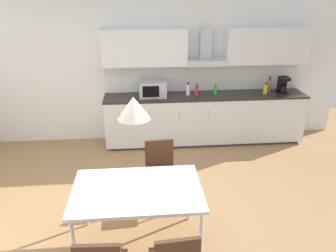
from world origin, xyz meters
The scene contains 15 objects.
ground_plane centered at (0.00, 0.00, -0.01)m, with size 9.41×7.39×0.02m, color #9E754C.
wall_back centered at (0.00, 2.51, 1.36)m, with size 7.52×0.10×2.71m, color white.
kitchen_counter centered at (1.13, 2.16, 0.47)m, with size 3.67×0.63×0.92m.
backsplash_tile centered at (1.13, 2.45, 1.17)m, with size 3.65×0.02×0.49m, color silver.
upper_wall_cabinets centered at (1.13, 2.30, 1.76)m, with size 3.65×0.40×0.63m.
microwave centered at (0.17, 2.16, 1.06)m, with size 0.48×0.35×0.28m.
coffee_maker centered at (2.57, 2.19, 1.07)m, with size 0.18×0.19×0.30m.
bottle_red centered at (0.96, 2.14, 1.01)m, with size 0.06×0.06×0.21m.
bottle_brown centered at (2.32, 2.21, 1.05)m, with size 0.08×0.08×0.31m.
bottle_white centered at (0.81, 2.18, 1.03)m, with size 0.08×0.08×0.24m.
bottle_yellow centered at (2.23, 2.13, 1.01)m, with size 0.07×0.07×0.21m.
bottle_green centered at (1.31, 2.16, 1.00)m, with size 0.06×0.06×0.19m.
dining_table centered at (-0.13, -0.50, 0.70)m, with size 1.37×0.91×0.75m.
chair_far_right centered at (0.18, 0.34, 0.53)m, with size 0.43×0.43×0.87m.
pendant_lamp centered at (-0.13, -0.50, 1.66)m, with size 0.32×0.32×0.22m, color silver.
Camera 1 is at (-0.06, -3.45, 2.71)m, focal length 35.00 mm.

